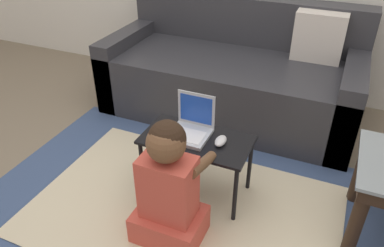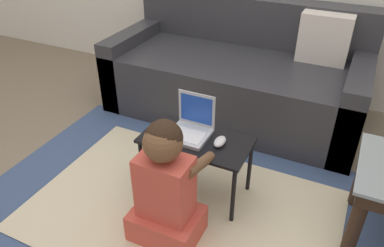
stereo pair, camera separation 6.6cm
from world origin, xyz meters
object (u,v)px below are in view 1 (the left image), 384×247
(couch, at_px, (233,75))
(laptop, at_px, (191,129))
(computer_mouse, at_px, (221,141))
(person_seated, at_px, (169,189))
(laptop_desk, at_px, (196,146))

(couch, bearing_deg, laptop, -85.80)
(computer_mouse, distance_m, person_seated, 0.41)
(couch, bearing_deg, laptop_desk, -83.30)
(computer_mouse, bearing_deg, laptop, 173.78)
(laptop_desk, height_order, laptop, laptop)
(computer_mouse, xyz_separation_m, person_seated, (-0.13, -0.38, -0.08))
(couch, height_order, person_seated, couch)
(laptop_desk, relative_size, computer_mouse, 5.79)
(laptop_desk, xyz_separation_m, computer_mouse, (0.14, 0.01, 0.07))
(laptop_desk, relative_size, laptop, 2.73)
(computer_mouse, bearing_deg, couch, 104.13)
(laptop, bearing_deg, couch, 94.20)
(laptop_desk, distance_m, laptop, 0.10)
(couch, relative_size, laptop_desk, 3.15)
(laptop, distance_m, computer_mouse, 0.19)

